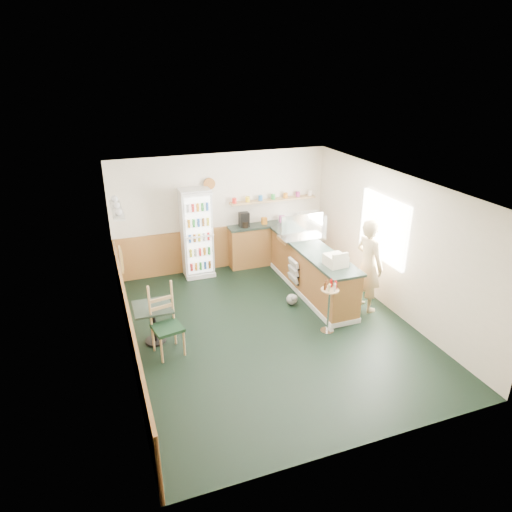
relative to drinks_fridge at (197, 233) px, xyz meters
name	(u,v)px	position (x,y,z in m)	size (l,w,h in m)	color
ground	(270,328)	(0.69, -2.74, -1.00)	(6.00, 6.00, 0.00)	black
room_envelope	(245,239)	(0.46, -2.01, 0.52)	(5.04, 6.02, 2.72)	beige
service_counter	(311,272)	(2.04, -1.67, -0.54)	(0.68, 3.01, 1.01)	#A27434
back_counter	(273,241)	(1.87, 0.06, -0.46)	(2.24, 0.42, 1.69)	#A27434
drinks_fridge	(197,233)	(0.00, 0.00, 0.00)	(0.66, 0.55, 2.01)	silver
display_case	(302,227)	(2.04, -1.14, 0.27)	(0.95, 0.50, 0.54)	silver
cash_register	(336,260)	(2.04, -2.61, 0.11)	(0.36, 0.38, 0.21)	beige
shopkeeper	(369,265)	(2.74, -2.67, -0.07)	(0.62, 0.45, 1.86)	tan
condiment_stand	(329,300)	(1.62, -3.19, -0.36)	(0.32, 0.32, 1.00)	silver
newspaper_rack	(293,271)	(1.68, -1.55, -0.52)	(0.09, 0.43, 0.51)	black
cafe_table	(153,317)	(-1.36, -2.45, -0.51)	(0.64, 0.64, 0.70)	black
cafe_chair	(166,317)	(-1.20, -2.78, -0.37)	(0.54, 0.54, 1.23)	black
dog_doorstop	(292,299)	(1.43, -2.07, -0.88)	(0.22, 0.29, 0.27)	gray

